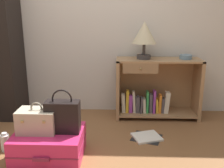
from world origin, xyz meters
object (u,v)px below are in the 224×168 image
open_book_on_floor (147,137)px  handbag (63,116)px  suitcase_large (49,144)px  bottle (5,142)px  train_case (37,121)px  bookshelf (155,89)px  table_lamp (144,34)px  bowl (186,57)px

open_book_on_floor → handbag: bearing=-153.6°
suitcase_large → open_book_on_floor: (0.93, 0.41, -0.12)m
bottle → train_case: bearing=-14.6°
train_case → open_book_on_floor: train_case is taller
suitcase_large → handbag: size_ratio=1.56×
bookshelf → open_book_on_floor: bearing=-103.1°
table_lamp → open_book_on_floor: size_ratio=1.21×
handbag → train_case: bearing=-176.8°
bookshelf → handbag: bookshelf is taller
bookshelf → table_lamp: table_lamp is taller
train_case → handbag: bearing=3.2°
train_case → table_lamp: bearing=45.0°
train_case → handbag: (0.23, 0.01, 0.04)m
bowl → bottle: bearing=-153.7°
bookshelf → suitcase_large: 1.51m
handbag → open_book_on_floor: handbag is taller
bowl → bookshelf: bearing=179.2°
handbag → suitcase_large: bearing=-173.9°
table_lamp → bowl: table_lamp is taller
bookshelf → handbag: bearing=-132.7°
suitcase_large → train_case: bearing=179.0°
train_case → bowl: bearing=33.9°
handbag → bowl: bearing=38.0°
suitcase_large → open_book_on_floor: suitcase_large is taller
suitcase_large → train_case: (-0.09, 0.00, 0.23)m
bowl → bottle: bowl is taller
train_case → open_book_on_floor: (1.02, 0.41, -0.35)m
suitcase_large → bowl: bearing=35.7°
suitcase_large → train_case: 0.25m
suitcase_large → bottle: bearing=168.1°
bookshelf → bowl: 0.55m
bookshelf → open_book_on_floor: (-0.15, -0.63, -0.35)m
bookshelf → bottle: (-1.53, -0.94, -0.27)m
bookshelf → bottle: size_ratio=5.53×
bookshelf → open_book_on_floor: size_ratio=2.81×
table_lamp → handbag: bearing=-128.2°
suitcase_large → handbag: handbag is taller
table_lamp → train_case: bearing=-135.0°
open_book_on_floor → bottle: bearing=-167.2°
train_case → bottle: bearing=165.4°
suitcase_large → table_lamp: bearing=47.8°
bookshelf → bottle: bookshelf is taller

